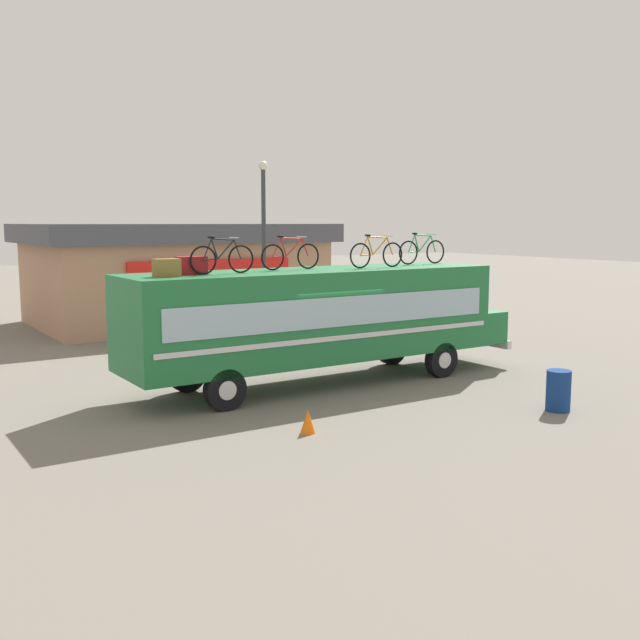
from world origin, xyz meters
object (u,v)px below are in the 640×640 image
Objects in this scene: bus at (321,315)px; luggage_bag_2 at (191,265)px; rooftop_bicycle_4 at (422,251)px; rooftop_bicycle_3 at (376,254)px; traffic_cone at (308,421)px; luggage_bag_1 at (167,268)px; street_lamp at (264,243)px; rooftop_bicycle_1 at (222,258)px; rooftop_bicycle_2 at (290,255)px; trash_bin at (558,391)px.

luggage_bag_2 is (-3.49, 0.07, 1.38)m from bus.
luggage_bag_2 is 0.40× the size of rooftop_bicycle_4.
traffic_cone is (-4.21, -3.29, -3.09)m from rooftop_bicycle_3.
traffic_cone is (-6.31, -3.91, -3.10)m from rooftop_bicycle_4.
street_lamp is (5.50, 5.57, 0.31)m from luggage_bag_1.
rooftop_bicycle_4 is (6.48, 0.50, 0.01)m from rooftop_bicycle_1.
bus is 3.23m from rooftop_bicycle_1.
rooftop_bicycle_4 is 0.28× the size of street_lamp.
rooftop_bicycle_1 is 0.96× the size of rooftop_bicycle_4.
rooftop_bicycle_1 is (0.66, -0.23, 0.16)m from luggage_bag_2.
traffic_cone is at bearing -148.24° from rooftop_bicycle_4.
street_lamp is at bearing 115.51° from rooftop_bicycle_4.
rooftop_bicycle_1 is 6.50m from rooftop_bicycle_4.
rooftop_bicycle_1 is 0.96× the size of rooftop_bicycle_2.
rooftop_bicycle_1 reaches higher than rooftop_bicycle_3.
luggage_bag_1 is at bearing -155.08° from luggage_bag_2.
rooftop_bicycle_4 is at bearing 4.40° from luggage_bag_1.
traffic_cone is at bearing -64.76° from luggage_bag_1.
bus is at bearing -20.98° from rooftop_bicycle_2.
rooftop_bicycle_1 is 0.94× the size of rooftop_bicycle_3.
bus is at bearing -103.61° from street_lamp.
street_lamp is (2.01, 5.02, 0.14)m from rooftop_bicycle_2.
trash_bin is at bearing -60.64° from bus.
rooftop_bicycle_4 is (7.14, 0.27, 0.17)m from luggage_bag_2.
rooftop_bicycle_3 is 5.81m from trash_bin.
bus is at bearing 169.65° from rooftop_bicycle_3.
rooftop_bicycle_2 is at bearing 4.39° from luggage_bag_2.
rooftop_bicycle_3 is 0.28× the size of street_lamp.
bus is at bearing 3.66° from luggage_bag_1.
rooftop_bicycle_1 is 6.84m from street_lamp.
luggage_bag_2 is at bearing 176.01° from rooftop_bicycle_3.
rooftop_bicycle_2 reaches higher than luggage_bag_1.
luggage_bag_2 is 0.72m from rooftop_bicycle_1.
rooftop_bicycle_2 is 3.55× the size of traffic_cone.
street_lamp is at bearing 47.62° from luggage_bag_2.
rooftop_bicycle_1 reaches higher than luggage_bag_2.
rooftop_bicycle_4 is 1.85× the size of trash_bin.
rooftop_bicycle_2 is at bearing 8.96° from luggage_bag_1.
luggage_bag_1 is 0.32× the size of rooftop_bicycle_3.
rooftop_bicycle_3 is at bearing 105.47° from trash_bin.
street_lamp reaches higher than traffic_cone.
luggage_bag_1 is 5.77m from rooftop_bicycle_3.
luggage_bag_1 reaches higher than traffic_cone.
traffic_cone is 0.08× the size of street_lamp.
rooftop_bicycle_2 is at bearing -179.27° from rooftop_bicycle_4.
luggage_bag_1 is 9.04m from trash_bin.
rooftop_bicycle_2 is at bearing 166.12° from rooftop_bicycle_3.
trash_bin is (6.39, -5.22, -2.72)m from luggage_bag_2.
bus is 2.20m from rooftop_bicycle_3.
rooftop_bicycle_3 is at bearing -13.88° from rooftop_bicycle_2.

